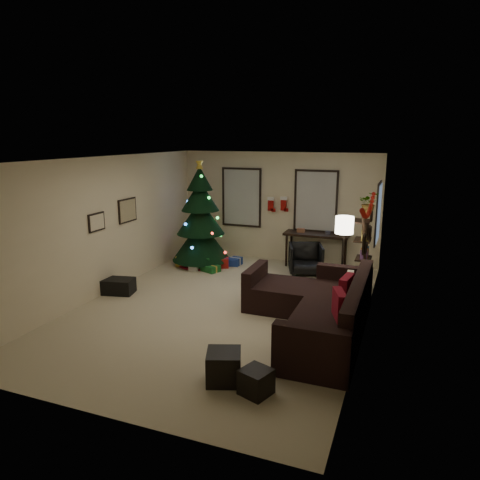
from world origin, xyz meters
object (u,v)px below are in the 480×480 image
Objects in this scene: bookshelf at (365,253)px; desk at (316,237)px; christmas_tree at (201,221)px; sofa at (318,310)px; desk_chair at (306,259)px.

desk is at bearing 130.89° from bookshelf.
desk is at bearing 17.18° from christmas_tree.
sofa is 2.97m from desk_chair.
desk_chair is 1.64m from bookshelf.
christmas_tree is at bearing 165.27° from desk_chair.
desk is (-0.76, 3.49, 0.42)m from sofa.
bookshelf is (3.90, -0.63, -0.26)m from christmas_tree.
sofa is (3.41, -2.67, -0.77)m from christmas_tree.
christmas_tree is at bearing 170.85° from bookshelf.
christmas_tree is at bearing -162.82° from desk.
desk is 2.18× the size of desk_chair.
christmas_tree reaches higher than desk_chair.
christmas_tree reaches higher than desk.
bookshelf is at bearing -49.05° from desk_chair.
bookshelf is (1.25, -1.45, 0.09)m from desk.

